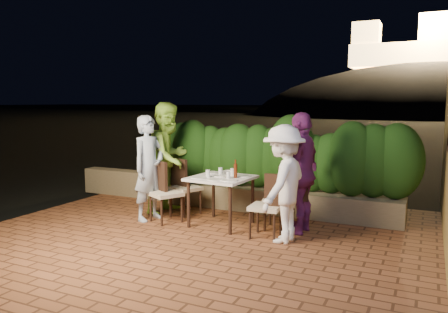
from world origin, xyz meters
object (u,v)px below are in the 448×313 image
Objects in this scene: dining_table at (221,201)px; chair_right_front at (266,206)px; beer_bottle at (236,169)px; chair_left_front at (166,192)px; diner_green at (169,158)px; diner_purple at (301,173)px; diner_white at (284,184)px; chair_left_back at (186,187)px; diner_blue at (149,168)px; bowl at (228,172)px; chair_right_back at (280,198)px; parapet_lamp at (161,170)px.

chair_right_front reaches higher than dining_table.
beer_bottle is 0.29× the size of chair_left_front.
chair_right_front is 0.48× the size of diner_green.
diner_purple reaches higher than chair_left_front.
diner_green reaches higher than diner_white.
chair_left_front is 0.56m from chair_left_back.
bowl is at bearing -52.95° from diner_blue.
beer_bottle reaches higher than chair_left_back.
chair_right_back is 0.59× the size of diner_white.
diner_white reaches higher than bowl.
diner_blue is (-1.17, -0.21, 0.46)m from dining_table.
chair_left_front is 1.02× the size of chair_left_back.
diner_blue is at bearing -99.56° from chair_left_back.
diner_blue is 11.95× the size of parapet_lamp.
dining_table is 2.16m from parapet_lamp.
bowl is (-0.28, 0.33, -0.12)m from beer_bottle.
parapet_lamp is at bearing 46.52° from diner_green.
chair_left_back is 1.71m from chair_right_back.
chair_right_back is (0.88, 0.17, 0.10)m from dining_table.
diner_white is (2.27, -0.14, -0.04)m from diner_blue.
diner_purple is at bearing -132.35° from chair_right_front.
diner_white reaches higher than parapet_lamp.
diner_green is (-1.11, 0.01, 0.17)m from bowl.
diner_blue is (-0.34, -0.56, 0.38)m from chair_left_back.
diner_white reaches higher than chair_left_back.
diner_blue reaches higher than diner_white.
diner_white is at bearing -102.31° from diner_green.
chair_right_front is (1.65, -0.63, -0.01)m from chair_left_back.
dining_table is at bearing -101.86° from diner_white.
chair_right_back reaches higher than chair_right_front.
beer_bottle reaches higher than bowl.
diner_green is at bearing 9.49° from diner_blue.
beer_bottle is at bearing 6.99° from chair_right_back.
chair_right_back is at bearing -151.30° from diner_white.
chair_right_front reaches higher than bowl.
dining_table is 0.52× the size of diner_blue.
diner_purple is at bearing 8.18° from dining_table.
dining_table is 1.22m from diner_white.
diner_white reaches higher than chair_left_front.
dining_table is 0.96× the size of chair_right_front.
diner_green is at bearing -20.82° from chair_right_front.
chair_right_front is at bearing -102.91° from diner_green.
chair_left_back reaches higher than parapet_lamp.
diner_purple is at bearing 9.52° from beer_bottle.
diner_purple is 12.44× the size of parapet_lamp.
diner_purple is (2.03, -0.18, 0.41)m from chair_left_back.
diner_green is at bearing -12.14° from chair_right_back.
chair_right_back is at bearing -19.27° from parapet_lamp.
chair_right_back is 0.51m from diner_purple.
chair_left_back is (-0.79, 0.01, -0.31)m from bowl.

